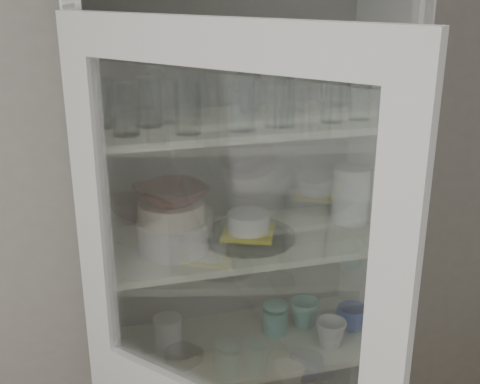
{
  "coord_description": "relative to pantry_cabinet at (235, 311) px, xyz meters",
  "views": [
    {
      "loc": [
        -0.29,
        -0.49,
        2.07
      ],
      "look_at": [
        0.2,
        1.27,
        1.42
      ],
      "focal_mm": 45.0,
      "sensor_mm": 36.0,
      "label": 1
    }
  ],
  "objects": [
    {
      "name": "wall_back",
      "position": [
        -0.2,
        0.16,
        0.36
      ],
      "size": [
        3.6,
        0.02,
        2.6
      ],
      "primitive_type": "cube",
      "color": "#9B958E",
      "rests_on": "ground"
    },
    {
      "name": "pantry_cabinet",
      "position": [
        0.0,
        0.0,
        0.0
      ],
      "size": [
        1.0,
        0.45,
        2.1
      ],
      "color": "white",
      "rests_on": "floor"
    },
    {
      "name": "tumbler_0",
      "position": [
        -0.36,
        -0.18,
        0.79
      ],
      "size": [
        0.09,
        0.09,
        0.15
      ],
      "primitive_type": "cylinder",
      "rotation": [
        0.0,
        0.0,
        0.23
      ],
      "color": "silver",
      "rests_on": "shelf_glass"
    },
    {
      "name": "tumbler_1",
      "position": [
        -0.19,
        -0.21,
        0.79
      ],
      "size": [
        0.08,
        0.08,
        0.15
      ],
      "primitive_type": "cylinder",
      "rotation": [
        0.0,
        0.0,
        0.04
      ],
      "color": "silver",
      "rests_on": "shelf_glass"
    },
    {
      "name": "tumbler_2",
      "position": [
        -0.04,
        -0.22,
        0.79
      ],
      "size": [
        0.08,
        0.08,
        0.15
      ],
      "primitive_type": "cylinder",
      "rotation": [
        0.0,
        0.0,
        -0.09
      ],
      "color": "silver",
      "rests_on": "shelf_glass"
    },
    {
      "name": "tumbler_3",
      "position": [
        0.08,
        -0.19,
        0.79
      ],
      "size": [
        0.1,
        0.1,
        0.15
      ],
      "primitive_type": "cylinder",
      "rotation": [
        0.0,
        0.0,
        0.41
      ],
      "color": "silver",
      "rests_on": "shelf_glass"
    },
    {
      "name": "tumbler_4",
      "position": [
        0.1,
        -0.2,
        0.78
      ],
      "size": [
        0.07,
        0.07,
        0.13
      ],
      "primitive_type": "cylinder",
      "rotation": [
        0.0,
        0.0,
        -0.11
      ],
      "color": "silver",
      "rests_on": "shelf_glass"
    },
    {
      "name": "tumbler_5",
      "position": [
        0.35,
        -0.17,
        0.79
      ],
      "size": [
        0.07,
        0.07,
        0.13
      ],
      "primitive_type": "cylinder",
      "rotation": [
        0.0,
        0.0,
        0.06
      ],
      "color": "silver",
      "rests_on": "shelf_glass"
    },
    {
      "name": "tumbler_6",
      "position": [
        0.25,
        -0.18,
        0.79
      ],
      "size": [
        0.08,
        0.08,
        0.13
      ],
      "primitive_type": "cylinder",
      "rotation": [
        0.0,
        0.0,
        -0.26
      ],
      "color": "silver",
      "rests_on": "shelf_glass"
    },
    {
      "name": "tumbler_7",
      "position": [
        -0.41,
        -0.07,
        0.79
      ],
      "size": [
        0.09,
        0.09,
        0.15
      ],
      "primitive_type": "cylinder",
      "rotation": [
        0.0,
        0.0,
        -0.36
      ],
      "color": "silver",
      "rests_on": "shelf_glass"
    },
    {
      "name": "tumbler_8",
      "position": [
        -0.22,
        -0.06,
        0.78
      ],
      "size": [
        0.08,
        0.08,
        0.12
      ],
      "primitive_type": "cylinder",
      "rotation": [
        0.0,
        0.0,
        0.24
      ],
      "color": "silver",
      "rests_on": "shelf_glass"
    },
    {
      "name": "tumbler_9",
      "position": [
        -0.28,
        -0.09,
        0.79
      ],
      "size": [
        0.08,
        0.08,
        0.14
      ],
      "primitive_type": "cylinder",
      "rotation": [
        0.0,
        0.0,
        -0.19
      ],
      "color": "silver",
      "rests_on": "shelf_glass"
    },
    {
      "name": "tumbler_10",
      "position": [
        0.14,
        -0.07,
        0.79
      ],
      "size": [
        0.08,
        0.08,
        0.13
      ],
      "primitive_type": "cylinder",
      "rotation": [
        0.0,
        0.0,
        -0.29
      ],
      "color": "silver",
      "rests_on": "shelf_glass"
    },
    {
      "name": "goblet_0",
      "position": [
        -0.24,
        0.06,
        0.8
      ],
      "size": [
        0.07,
        0.07,
        0.16
      ],
      "primitive_type": null,
      "color": "silver",
      "rests_on": "shelf_glass"
    },
    {
      "name": "goblet_1",
      "position": [
        0.06,
        0.04,
        0.8
      ],
      "size": [
        0.07,
        0.07,
        0.16
      ],
      "primitive_type": null,
      "color": "silver",
      "rests_on": "shelf_glass"
    },
    {
      "name": "goblet_2",
      "position": [
        0.06,
        0.05,
        0.81
      ],
      "size": [
        0.08,
        0.08,
        0.17
      ],
      "primitive_type": null,
      "color": "silver",
      "rests_on": "shelf_glass"
    },
    {
      "name": "goblet_3",
      "position": [
        0.41,
        0.04,
        0.81
      ],
      "size": [
        0.08,
        0.08,
        0.17
      ],
      "primitive_type": null,
      "color": "silver",
      "rests_on": "shelf_glass"
    },
    {
      "name": "plate_stack_front",
      "position": [
        -0.23,
        -0.11,
        0.37
      ],
      "size": [
        0.22,
        0.22,
        0.1
      ],
      "primitive_type": "cylinder",
      "color": "silver",
      "rests_on": "shelf_plates"
    },
    {
      "name": "plate_stack_back",
      "position": [
        -0.16,
        0.02,
        0.36
      ],
      "size": [
        0.19,
        0.19,
        0.07
      ],
      "primitive_type": "cylinder",
      "color": "silver",
      "rests_on": "shelf_plates"
    },
    {
      "name": "cream_bowl",
      "position": [
        -0.23,
        -0.11,
        0.45
      ],
      "size": [
        0.27,
        0.27,
        0.06
      ],
      "primitive_type": "cylinder",
      "rotation": [
        0.0,
        0.0,
        -0.36
      ],
      "color": "beige",
      "rests_on": "plate_stack_front"
    },
    {
      "name": "terracotta_bowl",
      "position": [
        -0.23,
        -0.11,
        0.51
      ],
      "size": [
        0.27,
        0.27,
        0.05
      ],
      "primitive_type": "imported",
      "rotation": [
        0.0,
        0.0,
        0.32
      ],
      "color": "#4A221A",
      "rests_on": "cream_bowl"
    },
    {
      "name": "glass_platter",
      "position": [
        0.02,
        -0.09,
        0.33
      ],
      "size": [
        0.4,
        0.4,
        0.02
      ],
      "primitive_type": "cylinder",
      "rotation": [
        0.0,
        0.0,
        0.38
      ],
      "color": "silver",
      "rests_on": "shelf_plates"
    },
    {
      "name": "yellow_trivet",
      "position": [
        0.02,
        -0.09,
        0.34
      ],
      "size": [
        0.22,
        0.22,
        0.01
      ],
      "primitive_type": "cube",
      "rotation": [
        0.0,
        0.0,
        -0.4
      ],
      "color": "yellow",
      "rests_on": "glass_platter"
    },
    {
      "name": "white_ramekin",
      "position": [
        0.02,
        -0.09,
        0.38
      ],
      "size": [
        0.16,
        0.16,
        0.06
      ],
      "primitive_type": "cylinder",
      "rotation": [
        0.0,
        0.0,
        -0.12
      ],
      "color": "silver",
      "rests_on": "yellow_trivet"
    },
    {
      "name": "grey_bowl_stack",
      "position": [
        0.41,
        -0.04,
        0.42
      ],
      "size": [
        0.13,
        0.13,
        0.2
      ],
      "primitive_type": "cylinder",
      "color": "silver",
      "rests_on": "shelf_plates"
    },
    {
      "name": "mug_blue",
      "position": [
        0.41,
        -0.11,
        -0.03
      ],
      "size": [
        0.13,
        0.13,
        0.09
      ],
      "primitive_type": "imported",
      "rotation": [
        0.0,
        0.0,
        -0.11
      ],
      "color": "#113396",
      "rests_on": "shelf_mugs"
    },
    {
      "name": "mug_teal",
      "position": [
        0.25,
        -0.04,
        -0.03
      ],
      "size": [
        0.12,
        0.12,
        0.1
      ],
      "primitive_type": "imported",
      "rotation": [
        0.0,
        0.0,
        -0.06
      ],
      "color": "teal",
      "rests_on": "shelf_mugs"
    },
    {
      "name": "mug_white",
      "position": [
        0.29,
        -0.18,
        -0.03
      ],
      "size": [
        0.12,
        0.12,
        0.1
      ],
      "primitive_type": "imported",
      "rotation": [
        0.0,
        0.0,
        -0.15
      ],
      "color": "silver",
      "rests_on": "shelf_mugs"
    },
    {
      "name": "teal_jar",
      "position": [
        0.14,
        -0.05,
        -0.02
      ],
      "size": [
        0.09,
        0.09,
        0.11
      ],
      "color": "teal",
      "rests_on": "shelf_mugs"
    },
    {
      "name": "measuring_cups",
      "position": [
        -0.22,
        -0.14,
        -0.06
      ],
      "size": [
        0.11,
        0.11,
        0.04
      ],
      "primitive_type": "cylinder",
      "color": "#B4B4B4",
      "rests_on": "shelf_mugs"
    },
    {
      "name": "white_canister",
      "position": [
        -0.25,
        -0.04,
        -0.02
      ],
      "size": [
        0.1,
        0.1,
        0.12
      ],
      "primitive_type": "cylinder",
      "rotation": [
        0.0,
        0.0,
        0.02
      ],
      "color": "silver",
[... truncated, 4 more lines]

